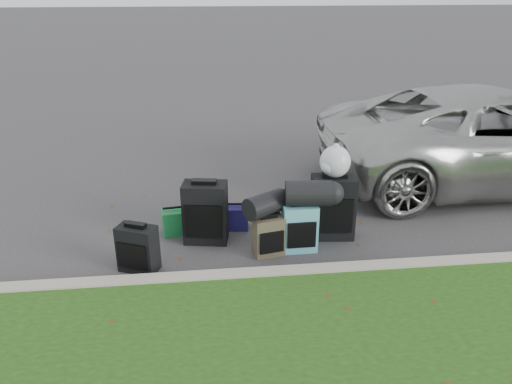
{
  "coord_description": "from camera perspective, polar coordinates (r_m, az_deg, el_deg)",
  "views": [
    {
      "loc": [
        -0.74,
        -5.5,
        3.0
      ],
      "look_at": [
        -0.1,
        0.2,
        0.55
      ],
      "focal_mm": 35.0,
      "sensor_mm": 36.0,
      "label": 1
    }
  ],
  "objects": [
    {
      "name": "suv",
      "position": [
        8.64,
        25.78,
        5.72
      ],
      "size": [
        5.43,
        2.54,
        1.5
      ],
      "primitive_type": "imported",
      "rotation": [
        0.0,
        0.0,
        1.56
      ],
      "color": "#B7B7B2",
      "rests_on": "ground"
    },
    {
      "name": "trash_bag",
      "position": [
        6.06,
        9.03,
        3.44
      ],
      "size": [
        0.37,
        0.37,
        0.37
      ],
      "primitive_type": "sphere",
      "color": "silver",
      "rests_on": "suitcase_large_black_right"
    },
    {
      "name": "duffel_right",
      "position": [
        5.77,
        6.05,
        -0.14
      ],
      "size": [
        0.57,
        0.36,
        0.3
      ],
      "primitive_type": "cylinder",
      "rotation": [
        0.0,
        1.57,
        -0.11
      ],
      "color": "black",
      "rests_on": "suitcase_teal"
    },
    {
      "name": "suitcase_teal",
      "position": [
        5.94,
        4.99,
        -4.09
      ],
      "size": [
        0.41,
        0.25,
        0.58
      ],
      "primitive_type": "cube",
      "rotation": [
        0.0,
        0.0,
        0.02
      ],
      "color": "teal",
      "rests_on": "ground"
    },
    {
      "name": "duffel_left",
      "position": [
        5.75,
        1.09,
        -1.44
      ],
      "size": [
        0.56,
        0.5,
        0.27
      ],
      "primitive_type": "cylinder",
      "rotation": [
        0.0,
        1.57,
        0.59
      ],
      "color": "black",
      "rests_on": "suitcase_olive"
    },
    {
      "name": "ground",
      "position": [
        6.31,
        1.11,
        -5.27
      ],
      "size": [
        120.0,
        120.0,
        0.0
      ],
      "primitive_type": "plane",
      "color": "#383535",
      "rests_on": "ground"
    },
    {
      "name": "curb",
      "position": [
        5.42,
        2.5,
        -9.56
      ],
      "size": [
        120.0,
        0.18,
        0.15
      ],
      "primitive_type": "cube",
      "color": "#9E937F",
      "rests_on": "ground"
    },
    {
      "name": "tote_green",
      "position": [
        6.44,
        -9.37,
        -3.4
      ],
      "size": [
        0.31,
        0.26,
        0.32
      ],
      "primitive_type": "cube",
      "rotation": [
        0.0,
        0.0,
        0.12
      ],
      "color": "#1C803B",
      "rests_on": "ground"
    },
    {
      "name": "suitcase_large_black_left",
      "position": [
        6.12,
        -5.8,
        -2.35
      ],
      "size": [
        0.57,
        0.4,
        0.76
      ],
      "primitive_type": "cube",
      "rotation": [
        0.0,
        0.0,
        -0.16
      ],
      "color": "black",
      "rests_on": "ground"
    },
    {
      "name": "suitcase_small_black",
      "position": [
        5.69,
        -13.35,
        -6.31
      ],
      "size": [
        0.48,
        0.39,
        0.53
      ],
      "primitive_type": "cube",
      "rotation": [
        0.0,
        0.0,
        -0.42
      ],
      "color": "black",
      "rests_on": "ground"
    },
    {
      "name": "tote_navy",
      "position": [
        6.49,
        -2.18,
        -2.91
      ],
      "size": [
        0.3,
        0.25,
        0.3
      ],
      "primitive_type": "cube",
      "rotation": [
        0.0,
        0.0,
        -0.09
      ],
      "color": "navy",
      "rests_on": "ground"
    },
    {
      "name": "suitcase_olive",
      "position": [
        5.85,
        1.44,
        -5.05
      ],
      "size": [
        0.38,
        0.28,
        0.48
      ],
      "primitive_type": "cube",
      "rotation": [
        0.0,
        0.0,
        0.21
      ],
      "color": "#3A3424",
      "rests_on": "ground"
    },
    {
      "name": "suitcase_large_black_right",
      "position": [
        6.26,
        8.75,
        -1.73
      ],
      "size": [
        0.56,
        0.37,
        0.8
      ],
      "primitive_type": "cube",
      "rotation": [
        0.0,
        0.0,
        -0.09
      ],
      "color": "black",
      "rests_on": "ground"
    }
  ]
}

